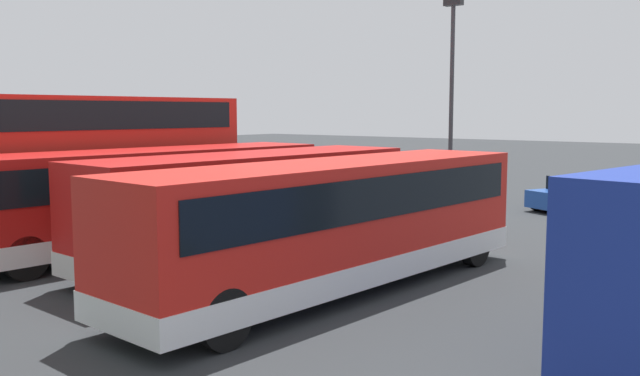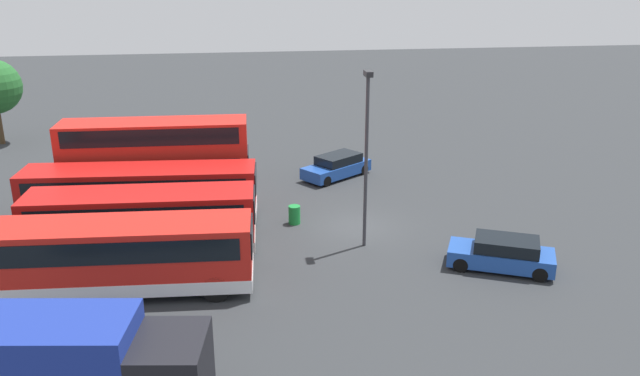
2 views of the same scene
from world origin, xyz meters
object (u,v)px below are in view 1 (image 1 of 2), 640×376
object	(u,v)px
bus_double_decker_fourth	(100,161)
lamp_post_tall	(452,92)
car_hatchback_silver	(260,182)
bus_single_deck_near_end	(337,220)
car_small_green	(582,193)
bus_single_deck_second	(253,203)
bus_single_deck_third	(152,194)
waste_bin_yellow	(336,208)

from	to	relation	value
bus_double_decker_fourth	lamp_post_tall	xyz separation A→B (m)	(-7.63, -10.09, 2.33)
bus_double_decker_fourth	car_hatchback_silver	bearing A→B (deg)	-75.69
bus_single_deck_near_end	car_small_green	distance (m)	16.49
lamp_post_tall	bus_single_deck_second	bearing A→B (deg)	86.65
car_small_green	bus_single_deck_near_end	bearing A→B (deg)	88.95
bus_single_deck_second	car_small_green	xyz separation A→B (m)	(-3.85, -15.51, -0.92)
lamp_post_tall	car_small_green	bearing A→B (deg)	-121.16
car_small_green	lamp_post_tall	bearing A→B (deg)	58.84
bus_single_deck_third	car_hatchback_silver	xyz separation A→B (m)	(6.00, -11.05, -0.92)
car_small_green	waste_bin_yellow	world-z (taller)	car_small_green
bus_single_deck_second	car_hatchback_silver	distance (m)	14.41
bus_single_deck_second	lamp_post_tall	size ratio (longest dim) A/B	1.26
bus_single_deck_near_end	waste_bin_yellow	distance (m)	10.23
bus_single_deck_third	waste_bin_yellow	size ratio (longest dim) A/B	12.35
bus_single_deck_third	car_small_green	xyz separation A→B (m)	(-7.57, -15.97, -0.92)
bus_single_deck_near_end	lamp_post_tall	bearing A→B (deg)	-75.07
bus_single_deck_third	lamp_post_tall	distance (m)	11.86
car_hatchback_silver	waste_bin_yellow	world-z (taller)	car_hatchback_silver
bus_single_deck_third	car_small_green	distance (m)	17.70
bus_double_decker_fourth	car_small_green	size ratio (longest dim) A/B	2.13
car_hatchback_silver	bus_single_deck_near_end	bearing A→B (deg)	138.98
bus_single_deck_second	bus_double_decker_fourth	distance (m)	7.08
car_hatchback_silver	car_small_green	bearing A→B (deg)	-160.10
bus_single_deck_third	lamp_post_tall	world-z (taller)	lamp_post_tall
bus_single_deck_third	bus_single_deck_second	bearing A→B (deg)	-172.99
bus_single_deck_second	bus_double_decker_fourth	world-z (taller)	bus_double_decker_fourth
car_small_green	car_hatchback_silver	bearing A→B (deg)	19.90
bus_single_deck_near_end	car_hatchback_silver	distance (m)	17.62
bus_single_deck_second	car_small_green	world-z (taller)	bus_single_deck_second
bus_single_deck_second	waste_bin_yellow	xyz separation A→B (m)	(2.57, -7.17, -1.14)
bus_single_deck_second	bus_double_decker_fourth	bearing A→B (deg)	-0.29
bus_double_decker_fourth	lamp_post_tall	world-z (taller)	lamp_post_tall
car_hatchback_silver	waste_bin_yellow	size ratio (longest dim) A/B	4.96
bus_single_deck_third	bus_double_decker_fourth	world-z (taller)	bus_double_decker_fourth
bus_double_decker_fourth	waste_bin_yellow	world-z (taller)	bus_double_decker_fourth
car_hatchback_silver	waste_bin_yellow	xyz separation A→B (m)	(-7.16, 3.43, -0.23)
bus_single_deck_second	lamp_post_tall	xyz separation A→B (m)	(-0.59, -10.13, 3.16)
bus_single_deck_near_end	bus_double_decker_fourth	world-z (taller)	bus_double_decker_fourth
bus_single_deck_near_end	waste_bin_yellow	world-z (taller)	bus_single_deck_near_end
bus_single_deck_second	lamp_post_tall	bearing A→B (deg)	-93.35
bus_double_decker_fourth	waste_bin_yellow	distance (m)	8.64
lamp_post_tall	waste_bin_yellow	xyz separation A→B (m)	(3.16, 2.96, -4.30)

